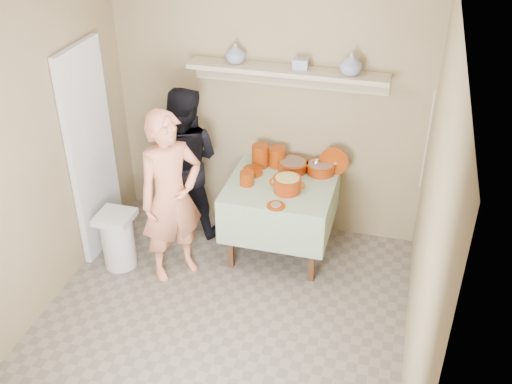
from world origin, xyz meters
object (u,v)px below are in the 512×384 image
(serving_table, at_px, (281,193))
(cazuela_rice, at_px, (287,183))
(person_cook, at_px, (171,197))
(person_helper, at_px, (184,163))
(trash_bin, at_px, (118,239))

(serving_table, height_order, cazuela_rice, cazuela_rice)
(serving_table, relative_size, cazuela_rice, 2.95)
(person_cook, relative_size, person_helper, 1.04)
(person_helper, height_order, serving_table, person_helper)
(serving_table, height_order, trash_bin, serving_table)
(person_helper, bearing_deg, person_cook, 95.39)
(person_helper, relative_size, serving_table, 1.58)
(serving_table, bearing_deg, person_helper, 173.96)
(person_helper, relative_size, cazuela_rice, 4.65)
(person_helper, height_order, cazuela_rice, person_helper)
(person_helper, distance_m, cazuela_rice, 1.11)
(person_helper, bearing_deg, trash_bin, 54.13)
(person_cook, distance_m, serving_table, 1.04)
(serving_table, xyz_separation_m, cazuela_rice, (0.08, -0.15, 0.20))
(person_cook, xyz_separation_m, serving_table, (0.85, 0.57, -0.16))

